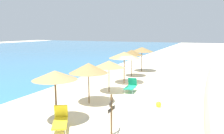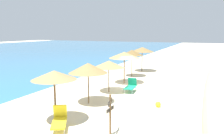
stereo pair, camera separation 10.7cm
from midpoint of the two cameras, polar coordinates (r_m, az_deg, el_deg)
ground_plane at (r=18.75m, az=4.99°, el=-5.20°), size 160.00×160.00×0.00m
beach_umbrella_0 at (r=11.54m, az=-14.21°, el=-2.01°), size 2.21×2.21×2.65m
beach_umbrella_1 at (r=14.36m, az=-6.04°, el=-0.25°), size 2.45×2.45×2.60m
beach_umbrella_2 at (r=17.03m, az=-0.94°, el=0.72°), size 2.32×2.32×2.39m
beach_umbrella_3 at (r=19.96m, az=2.90°, el=2.97°), size 2.69×2.69×2.79m
beach_umbrella_4 at (r=23.18m, az=4.80°, el=3.58°), size 2.21×2.21×2.71m
beach_umbrella_5 at (r=26.32m, az=7.31°, el=4.33°), size 2.67×2.67×2.78m
lounge_chair_0 at (r=17.51m, az=4.55°, el=-4.66°), size 1.43×0.78×1.00m
lounge_chair_1 at (r=11.37m, az=-12.95°, el=-12.58°), size 1.65×1.35×1.01m
wooden_signpost at (r=10.21m, az=-0.45°, el=-10.87°), size 0.82×0.24×1.83m
beach_ball at (r=14.34m, az=11.24°, el=-9.04°), size 0.34×0.34×0.34m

